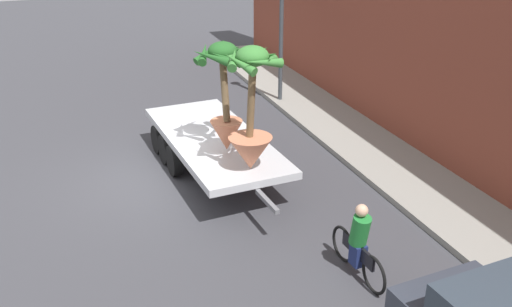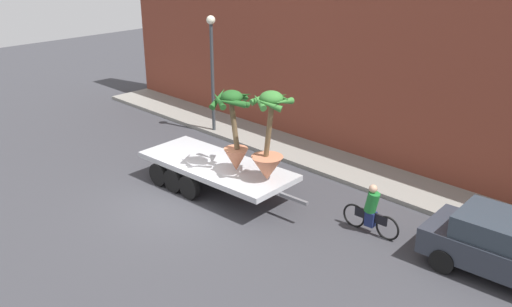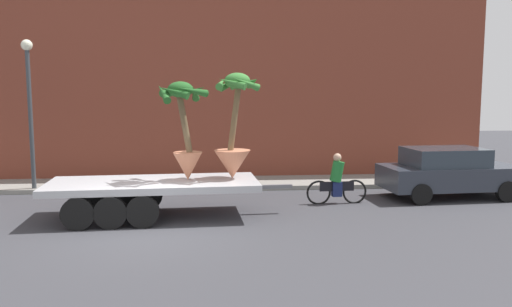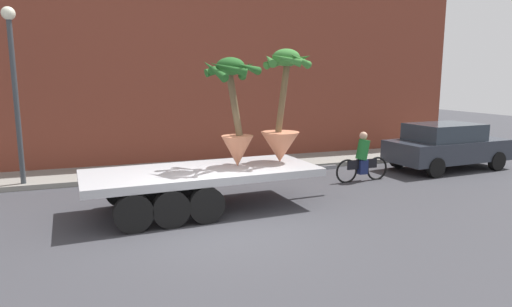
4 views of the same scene
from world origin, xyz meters
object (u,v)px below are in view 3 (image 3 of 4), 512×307
at_px(potted_palm_middle, 184,129).
at_px(parked_car, 448,172).
at_px(flatbed_trailer, 144,190).
at_px(cyclist, 337,181).
at_px(potted_palm_rear, 234,135).
at_px(street_lamp, 29,95).

bearing_deg(potted_palm_middle, parked_car, 11.85).
xyz_separation_m(flatbed_trailer, parked_car, (9.19, 1.78, 0.07)).
height_order(flatbed_trailer, cyclist, cyclist).
height_order(potted_palm_rear, parked_car, potted_palm_rear).
bearing_deg(street_lamp, flatbed_trailer, -42.23).
distance_m(cyclist, street_lamp, 10.20).
bearing_deg(potted_palm_rear, flatbed_trailer, -174.09).
height_order(flatbed_trailer, potted_palm_rear, potted_palm_rear).
bearing_deg(potted_palm_middle, flatbed_trailer, -175.96).
relative_size(potted_palm_middle, cyclist, 1.42).
distance_m(potted_palm_middle, cyclist, 4.86).
height_order(potted_palm_middle, cyclist, potted_palm_middle).
distance_m(flatbed_trailer, parked_car, 9.36).
height_order(cyclist, street_lamp, street_lamp).
height_order(potted_palm_rear, potted_palm_middle, potted_palm_rear).
distance_m(potted_palm_rear, street_lamp, 7.41).
height_order(parked_car, street_lamp, street_lamp).
bearing_deg(potted_palm_rear, street_lamp, 152.00).
distance_m(potted_palm_rear, potted_palm_middle, 1.35).
relative_size(potted_palm_rear, cyclist, 1.54).
relative_size(flatbed_trailer, potted_palm_rear, 2.30).
xyz_separation_m(parked_car, street_lamp, (-13.26, 1.92, 2.40)).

